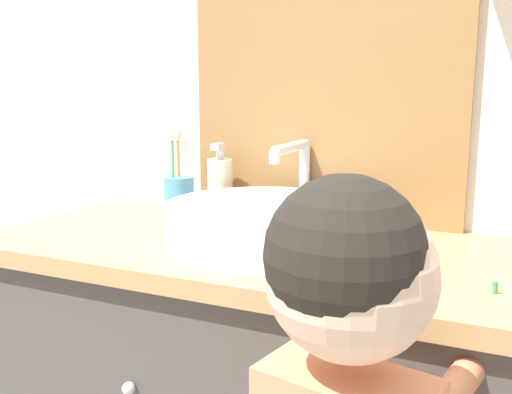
# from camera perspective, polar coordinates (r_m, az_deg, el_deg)

# --- Properties ---
(sink_basin) EXTENTS (0.39, 0.44, 0.19)m
(sink_basin) POSITION_cam_1_polar(r_m,az_deg,el_deg) (1.11, 1.11, -2.50)
(sink_basin) COLOR white
(sink_basin) RESTS_ON vanity_counter
(toothbrush_holder) EXTENTS (0.07, 0.07, 0.20)m
(toothbrush_holder) POSITION_cam_1_polar(r_m,az_deg,el_deg) (1.35, -7.71, 0.32)
(toothbrush_holder) COLOR #4C93C6
(toothbrush_holder) RESTS_ON vanity_counter
(soap_dispenser) EXTENTS (0.06, 0.06, 0.17)m
(soap_dispenser) POSITION_cam_1_polar(r_m,az_deg,el_deg) (1.34, -3.61, 1.08)
(soap_dispenser) COLOR beige
(soap_dispenser) RESTS_ON vanity_counter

